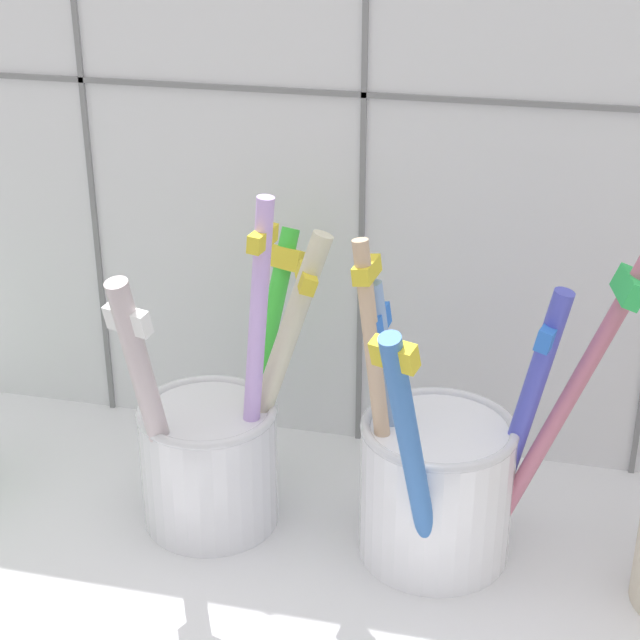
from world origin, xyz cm
name	(u,v)px	position (x,y,z in cm)	size (l,w,h in cm)	color
counter_slab	(315,562)	(0.00, 0.00, 1.00)	(64.00, 22.00, 2.00)	silver
tile_wall_back	(368,97)	(0.00, 12.00, 22.50)	(64.00, 2.20, 45.00)	white
toothbrush_cup_left	(214,447)	(-5.70, 1.22, 6.36)	(9.89, 12.84, 18.32)	white
toothbrush_cup_right	(439,477)	(6.04, 0.98, 6.50)	(13.32, 11.58, 16.93)	white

